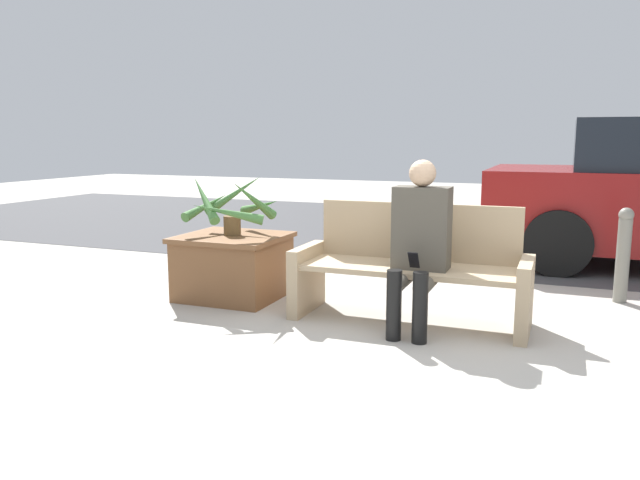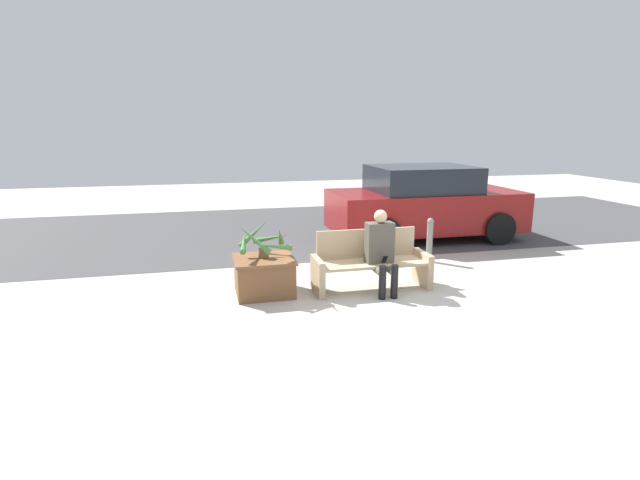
% 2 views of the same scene
% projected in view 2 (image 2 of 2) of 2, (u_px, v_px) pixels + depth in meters
% --- Properties ---
extents(ground_plane, '(30.00, 30.00, 0.00)m').
position_uv_depth(ground_plane, '(406.00, 301.00, 6.95)').
color(ground_plane, '#ADA89E').
extents(road_surface, '(20.00, 6.00, 0.01)m').
position_uv_depth(road_surface, '(318.00, 227.00, 11.91)').
color(road_surface, '#424244').
rests_on(road_surface, ground_plane).
extents(bench, '(1.73, 0.58, 0.86)m').
position_uv_depth(bench, '(370.00, 263.00, 7.42)').
color(bench, tan).
rests_on(bench, ground_plane).
extents(person_seated, '(0.40, 0.56, 1.21)m').
position_uv_depth(person_seated, '(381.00, 249.00, 7.21)').
color(person_seated, '#4C473D').
rests_on(person_seated, ground_plane).
extents(planter_box, '(0.86, 0.79, 0.54)m').
position_uv_depth(planter_box, '(264.00, 275.00, 7.18)').
color(planter_box, brown).
rests_on(planter_box, ground_plane).
extents(potted_plant, '(0.79, 0.83, 0.52)m').
position_uv_depth(potted_plant, '(263.00, 241.00, 7.07)').
color(potted_plant, brown).
rests_on(potted_plant, planter_box).
extents(parked_car, '(3.99, 1.98, 1.55)m').
position_uv_depth(parked_car, '(424.00, 203.00, 10.60)').
color(parked_car, maroon).
rests_on(parked_car, ground_plane).
extents(bollard_post, '(0.12, 0.12, 0.79)m').
position_uv_depth(bollard_post, '(430.00, 239.00, 8.85)').
color(bollard_post, slate).
rests_on(bollard_post, ground_plane).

